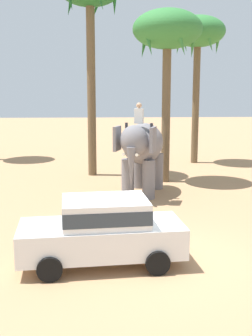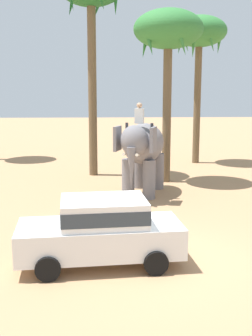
{
  "view_description": "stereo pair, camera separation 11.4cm",
  "coord_description": "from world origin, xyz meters",
  "px_view_note": "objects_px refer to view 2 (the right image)",
  "views": [
    {
      "loc": [
        -1.28,
        -10.38,
        4.34
      ],
      "look_at": [
        -0.41,
        4.57,
        1.6
      ],
      "focal_mm": 45.13,
      "sensor_mm": 36.0,
      "label": 1
    },
    {
      "loc": [
        -1.16,
        -10.38,
        4.34
      ],
      "look_at": [
        -0.41,
        4.57,
        1.6
      ],
      "focal_mm": 45.13,
      "sensor_mm": 36.0,
      "label": 2
    }
  ],
  "objects_px": {
    "elephant_with_mahout": "(143,148)",
    "palm_tree_behind_elephant": "(199,36)",
    "palm_tree_far_back": "(168,34)",
    "car_sedan_foreground": "(101,229)"
  },
  "relations": [
    {
      "from": "elephant_with_mahout",
      "to": "palm_tree_behind_elephant",
      "type": "height_order",
      "value": "palm_tree_behind_elephant"
    },
    {
      "from": "palm_tree_far_back",
      "to": "car_sedan_foreground",
      "type": "bearing_deg",
      "value": -107.36
    },
    {
      "from": "palm_tree_far_back",
      "to": "elephant_with_mahout",
      "type": "bearing_deg",
      "value": -119.0
    },
    {
      "from": "palm_tree_behind_elephant",
      "to": "palm_tree_far_back",
      "type": "xyz_separation_m",
      "value": [
        -2.61,
        -5.37,
        -0.59
      ]
    },
    {
      "from": "palm_tree_behind_elephant",
      "to": "palm_tree_far_back",
      "type": "bearing_deg",
      "value": -115.96
    },
    {
      "from": "car_sedan_foreground",
      "to": "palm_tree_behind_elephant",
      "type": "bearing_deg",
      "value": 69.48
    },
    {
      "from": "palm_tree_behind_elephant",
      "to": "palm_tree_far_back",
      "type": "height_order",
      "value": "palm_tree_behind_elephant"
    },
    {
      "from": "car_sedan_foreground",
      "to": "palm_tree_far_back",
      "type": "bearing_deg",
      "value": 72.64
    },
    {
      "from": "elephant_with_mahout",
      "to": "palm_tree_far_back",
      "type": "xyz_separation_m",
      "value": [
        1.36,
        2.46,
        4.91
      ]
    },
    {
      "from": "palm_tree_far_back",
      "to": "palm_tree_behind_elephant",
      "type": "bearing_deg",
      "value": 64.04
    }
  ]
}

